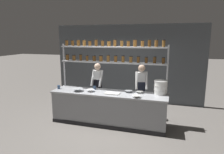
{
  "coord_description": "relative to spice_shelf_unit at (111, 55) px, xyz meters",
  "views": [
    {
      "loc": [
        1.63,
        -5.1,
        2.42
      ],
      "look_at": [
        0.04,
        0.2,
        1.32
      ],
      "focal_mm": 32.0,
      "sensor_mm": 36.0,
      "label": 1
    }
  ],
  "objects": [
    {
      "name": "chef_left",
      "position": [
        -0.56,
        0.35,
        -0.99
      ],
      "size": [
        0.39,
        0.31,
        1.63
      ],
      "rotation": [
        0.0,
        0.0,
        -0.13
      ],
      "color": "black",
      "rests_on": "ground_plane"
    },
    {
      "name": "ground_plane",
      "position": [
        0.02,
        -0.33,
        -1.92
      ],
      "size": [
        40.0,
        40.0,
        0.0
      ],
      "primitive_type": "plane",
      "color": "slate"
    },
    {
      "name": "prep_counter",
      "position": [
        0.02,
        -0.33,
        -1.46
      ],
      "size": [
        3.24,
        0.76,
        0.92
      ],
      "color": "gray",
      "rests_on": "ground_plane"
    },
    {
      "name": "cutting_board",
      "position": [
        0.16,
        -0.43,
        -0.99
      ],
      "size": [
        0.4,
        0.26,
        0.02
      ],
      "color": "silver",
      "rests_on": "prep_counter"
    },
    {
      "name": "serving_cup_front",
      "position": [
        -0.48,
        -0.13,
        -0.95
      ],
      "size": [
        0.08,
        0.08,
        0.1
      ],
      "color": "#334C70",
      "rests_on": "prep_counter"
    },
    {
      "name": "serving_cup_by_board",
      "position": [
        -1.52,
        -0.38,
        -0.95
      ],
      "size": [
        0.08,
        0.08,
        0.11
      ],
      "color": "#334C70",
      "rests_on": "prep_counter"
    },
    {
      "name": "prep_bowl_center_back",
      "position": [
        0.86,
        -0.14,
        -0.98
      ],
      "size": [
        0.19,
        0.19,
        0.05
      ],
      "color": "silver",
      "rests_on": "prep_counter"
    },
    {
      "name": "prep_bowl_near_right",
      "position": [
        0.85,
        -0.6,
        -0.97
      ],
      "size": [
        0.22,
        0.22,
        0.06
      ],
      "color": "silver",
      "rests_on": "prep_counter"
    },
    {
      "name": "back_wall",
      "position": [
        0.02,
        1.95,
        -0.48
      ],
      "size": [
        5.64,
        0.12,
        2.89
      ],
      "primitive_type": "cube",
      "color": "#4C5156",
      "rests_on": "ground_plane"
    },
    {
      "name": "prep_bowl_far_left",
      "position": [
        0.55,
        -0.17,
        -0.97
      ],
      "size": [
        0.22,
        0.22,
        0.06
      ],
      "color": "#B2B7BC",
      "rests_on": "prep_counter"
    },
    {
      "name": "prep_bowl_center_front",
      "position": [
        -0.5,
        -0.39,
        -0.97
      ],
      "size": [
        0.22,
        0.22,
        0.06
      ],
      "color": "white",
      "rests_on": "prep_counter"
    },
    {
      "name": "spice_shelf_unit",
      "position": [
        0.0,
        0.0,
        0.0
      ],
      "size": [
        3.13,
        0.28,
        2.37
      ],
      "color": "#ADAFB5",
      "rests_on": "ground_plane"
    },
    {
      "name": "prep_bowl_near_left",
      "position": [
        -0.86,
        -0.46,
        -0.96
      ],
      "size": [
        0.3,
        0.3,
        0.08
      ],
      "color": "#B2B7BC",
      "rests_on": "prep_counter"
    },
    {
      "name": "chef_center",
      "position": [
        0.82,
        0.38,
        -0.98
      ],
      "size": [
        0.41,
        0.33,
        1.64
      ],
      "rotation": [
        0.0,
        0.0,
        0.24
      ],
      "color": "black",
      "rests_on": "ground_plane"
    },
    {
      "name": "container_stack",
      "position": [
        1.41,
        -0.08,
        -0.82
      ],
      "size": [
        0.36,
        0.36,
        0.37
      ],
      "color": "white",
      "rests_on": "prep_counter"
    }
  ]
}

